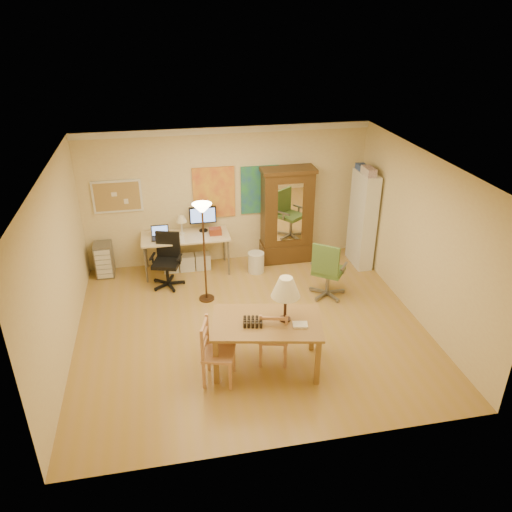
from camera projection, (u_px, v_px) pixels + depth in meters
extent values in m
plane|color=#AD873D|center=(251.00, 327.00, 8.09)|extent=(5.50, 5.50, 0.00)
cube|color=white|center=(225.00, 130.00, 9.06)|extent=(5.50, 0.08, 0.12)
cube|color=#A7884E|center=(117.00, 196.00, 9.23)|extent=(0.90, 0.04, 0.62)
cube|color=yellow|center=(214.00, 193.00, 9.56)|extent=(0.80, 0.04, 1.00)
cube|color=#245B90|center=(260.00, 190.00, 9.71)|extent=(0.75, 0.04, 0.95)
cube|color=brown|center=(267.00, 323.00, 6.90)|extent=(1.66, 1.19, 0.04)
cube|color=brown|center=(216.00, 362.00, 6.73)|extent=(0.08, 0.08, 0.72)
cube|color=brown|center=(318.00, 362.00, 6.72)|extent=(0.08, 0.08, 0.72)
cube|color=brown|center=(220.00, 329.00, 7.41)|extent=(0.08, 0.08, 0.72)
cube|color=brown|center=(312.00, 329.00, 7.41)|extent=(0.08, 0.08, 0.72)
cylinder|color=black|center=(285.00, 319.00, 6.93)|extent=(0.16, 0.16, 0.02)
cylinder|color=black|center=(285.00, 307.00, 6.84)|extent=(0.04, 0.04, 0.40)
cone|color=beige|center=(286.00, 287.00, 6.70)|extent=(0.40, 0.40, 0.28)
cube|color=white|center=(300.00, 325.00, 6.79)|extent=(0.23, 0.19, 0.03)
cube|color=black|center=(253.00, 322.00, 6.81)|extent=(0.32, 0.27, 0.08)
cube|color=#B27B51|center=(273.00, 336.00, 7.14)|extent=(0.49, 0.48, 0.04)
cube|color=#B27B51|center=(285.00, 342.00, 7.39)|extent=(0.04, 0.04, 0.40)
cube|color=#B27B51|center=(261.00, 342.00, 7.40)|extent=(0.04, 0.04, 0.40)
cube|color=#B27B51|center=(285.00, 356.00, 7.09)|extent=(0.04, 0.04, 0.40)
cube|color=#B27B51|center=(260.00, 356.00, 7.10)|extent=(0.04, 0.04, 0.40)
cube|color=#B27B51|center=(286.00, 330.00, 6.88)|extent=(0.04, 0.04, 0.47)
cube|color=#B27B51|center=(261.00, 329.00, 6.89)|extent=(0.04, 0.04, 0.47)
cube|color=#B27B51|center=(273.00, 327.00, 6.87)|extent=(0.35, 0.11, 0.05)
cube|color=#B27B51|center=(219.00, 353.00, 6.75)|extent=(0.52, 0.54, 0.04)
cube|color=#B27B51|center=(230.00, 377.00, 6.68)|extent=(0.05, 0.05, 0.43)
cube|color=#B27B51|center=(234.00, 359.00, 7.01)|extent=(0.05, 0.05, 0.43)
cube|color=#B27B51|center=(204.00, 375.00, 6.70)|extent=(0.05, 0.05, 0.43)
cube|color=#B27B51|center=(209.00, 358.00, 7.04)|extent=(0.05, 0.05, 0.43)
cube|color=#B27B51|center=(202.00, 346.00, 6.49)|extent=(0.05, 0.05, 0.50)
cube|color=#B27B51|center=(207.00, 329.00, 6.82)|extent=(0.05, 0.05, 0.50)
cube|color=#B27B51|center=(205.00, 335.00, 6.63)|extent=(0.13, 0.37, 0.05)
cylinder|color=#442D1B|center=(207.00, 298.00, 8.85)|extent=(0.27, 0.27, 0.03)
cylinder|color=#442D1B|center=(204.00, 255.00, 8.46)|extent=(0.03, 0.03, 1.69)
cone|color=#FFE0A5|center=(202.00, 208.00, 8.07)|extent=(0.33, 0.33, 0.13)
cube|color=beige|center=(185.00, 236.00, 9.47)|extent=(1.65, 0.72, 0.03)
cylinder|color=slate|center=(146.00, 265.00, 9.23)|extent=(0.04, 0.04, 0.72)
cylinder|color=slate|center=(229.00, 258.00, 9.50)|extent=(0.04, 0.04, 0.72)
cylinder|color=slate|center=(146.00, 251.00, 9.77)|extent=(0.04, 0.04, 0.72)
cylinder|color=slate|center=(224.00, 244.00, 10.04)|extent=(0.04, 0.04, 0.72)
cube|color=black|center=(161.00, 238.00, 9.33)|extent=(0.33, 0.23, 0.02)
cube|color=black|center=(160.00, 229.00, 9.43)|extent=(0.33, 0.06, 0.21)
cube|color=black|center=(203.00, 215.00, 9.51)|extent=(0.52, 0.04, 0.33)
cone|color=beige|center=(181.00, 219.00, 9.40)|extent=(0.21, 0.21, 0.12)
cube|color=white|center=(178.00, 239.00, 9.30)|extent=(0.26, 0.33, 0.01)
cube|color=maroon|center=(215.00, 231.00, 9.48)|extent=(0.23, 0.17, 0.12)
cube|color=white|center=(171.00, 264.00, 9.72)|extent=(0.29, 0.25, 0.31)
cube|color=white|center=(187.00, 262.00, 9.77)|extent=(0.29, 0.25, 0.31)
cube|color=silver|center=(203.00, 261.00, 9.83)|extent=(0.29, 0.25, 0.31)
cylinder|color=black|center=(167.00, 274.00, 9.17)|extent=(0.06, 0.06, 0.39)
cube|color=black|center=(166.00, 263.00, 9.07)|extent=(0.57, 0.56, 0.07)
cube|color=black|center=(168.00, 244.00, 9.13)|extent=(0.44, 0.17, 0.50)
cube|color=black|center=(152.00, 256.00, 9.03)|extent=(0.12, 0.29, 0.03)
cube|color=black|center=(179.00, 257.00, 8.99)|extent=(0.12, 0.29, 0.03)
cylinder|color=slate|center=(328.00, 282.00, 8.87)|extent=(0.06, 0.06, 0.41)
cube|color=#4B682F|center=(329.00, 271.00, 8.76)|extent=(0.68, 0.68, 0.07)
cube|color=#4B682F|center=(326.00, 260.00, 8.44)|extent=(0.41, 0.32, 0.54)
cube|color=slate|center=(344.00, 266.00, 8.59)|extent=(0.22, 0.27, 0.03)
cube|color=slate|center=(314.00, 260.00, 8.80)|extent=(0.22, 0.27, 0.03)
cube|color=slate|center=(104.00, 260.00, 9.50)|extent=(0.33, 0.38, 0.66)
cube|color=silver|center=(104.00, 264.00, 9.33)|extent=(0.28, 0.02, 0.56)
cube|color=#3A2410|center=(287.00, 217.00, 9.83)|extent=(0.97, 0.44, 1.86)
cube|color=#3A2410|center=(286.00, 250.00, 10.16)|extent=(1.01, 0.48, 0.37)
cube|color=white|center=(290.00, 213.00, 9.55)|extent=(0.49, 0.01, 1.15)
cube|color=#3A2410|center=(288.00, 170.00, 9.40)|extent=(1.04, 0.50, 0.07)
cube|color=white|center=(362.00, 219.00, 9.68)|extent=(0.28, 0.75, 1.89)
cube|color=#993333|center=(361.00, 245.00, 9.77)|extent=(0.17, 0.38, 0.23)
cube|color=#334C99|center=(360.00, 186.00, 9.56)|extent=(0.17, 0.26, 0.19)
cylinder|color=silver|center=(256.00, 262.00, 9.68)|extent=(0.32, 0.32, 0.40)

